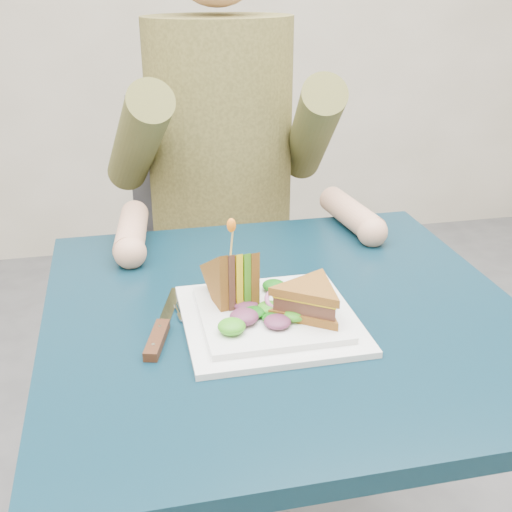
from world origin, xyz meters
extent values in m
cube|color=black|center=(0.00, 0.00, 0.71)|extent=(0.75, 0.75, 0.03)
cylinder|color=#595B5E|center=(-0.32, 0.32, 0.35)|extent=(0.04, 0.04, 0.70)
cylinder|color=#595B5E|center=(0.32, 0.32, 0.35)|extent=(0.04, 0.04, 0.70)
cube|color=#47474C|center=(0.00, 0.62, 0.45)|extent=(0.42, 0.40, 0.04)
cube|color=#47474C|center=(0.00, 0.80, 0.70)|extent=(0.42, 0.03, 0.46)
cylinder|color=#47474C|center=(-0.18, 0.45, 0.21)|extent=(0.02, 0.02, 0.43)
cylinder|color=#47474C|center=(0.18, 0.45, 0.21)|extent=(0.02, 0.02, 0.43)
cylinder|color=#47474C|center=(-0.18, 0.79, 0.21)|extent=(0.02, 0.02, 0.43)
cylinder|color=#47474C|center=(0.18, 0.79, 0.21)|extent=(0.02, 0.02, 0.43)
cylinder|color=brown|center=(0.00, 0.60, 0.87)|extent=(0.34, 0.34, 0.52)
cylinder|color=brown|center=(-0.20, 0.51, 0.89)|extent=(0.15, 0.39, 0.31)
cylinder|color=tan|center=(-0.23, 0.31, 0.76)|extent=(0.08, 0.20, 0.06)
sphere|color=tan|center=(-0.23, 0.21, 0.76)|extent=(0.06, 0.06, 0.06)
cylinder|color=brown|center=(0.20, 0.51, 0.89)|extent=(0.15, 0.39, 0.31)
cylinder|color=tan|center=(0.23, 0.31, 0.76)|extent=(0.08, 0.20, 0.06)
sphere|color=tan|center=(0.23, 0.21, 0.76)|extent=(0.06, 0.06, 0.06)
cube|color=white|center=(-0.03, -0.04, 0.73)|extent=(0.26, 0.26, 0.01)
cube|color=white|center=(-0.03, -0.04, 0.74)|extent=(0.21, 0.21, 0.01)
cube|color=silver|center=(-0.15, -0.08, 0.73)|extent=(0.03, 0.12, 0.00)
cube|color=silver|center=(-0.16, 0.00, 0.73)|extent=(0.02, 0.02, 0.00)
cube|color=silver|center=(-0.17, 0.03, 0.73)|extent=(0.01, 0.03, 0.00)
cube|color=silver|center=(-0.16, 0.03, 0.73)|extent=(0.01, 0.03, 0.00)
cube|color=silver|center=(-0.16, 0.03, 0.73)|extent=(0.01, 0.03, 0.00)
cube|color=silver|center=(-0.15, 0.03, 0.73)|extent=(0.01, 0.03, 0.00)
cube|color=silver|center=(-0.18, 0.04, 0.73)|extent=(0.05, 0.14, 0.00)
cube|color=black|center=(-0.21, -0.06, 0.74)|extent=(0.05, 0.10, 0.01)
cylinder|color=silver|center=(-0.20, -0.04, 0.74)|extent=(0.01, 0.01, 0.00)
cylinder|color=silver|center=(-0.21, -0.09, 0.74)|extent=(0.01, 0.01, 0.00)
cylinder|color=tan|center=(-0.08, 0.01, 0.85)|extent=(0.01, 0.01, 0.06)
ellipsoid|color=orange|center=(-0.08, 0.01, 0.88)|extent=(0.01, 0.01, 0.02)
torus|color=#9E4C7A|center=(-0.02, -0.03, 0.77)|extent=(0.04, 0.04, 0.02)
camera|label=1|loc=(-0.24, -0.86, 1.22)|focal=45.00mm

